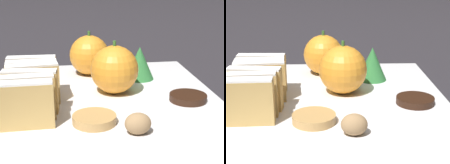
# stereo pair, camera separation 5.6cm
# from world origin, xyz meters

# --- Properties ---
(ground_plane) EXTENTS (6.00, 6.00, 0.00)m
(ground_plane) POSITION_xyz_m (0.00, 0.00, 0.00)
(ground_plane) COLOR #28262B
(serving_platter) EXTENTS (0.34, 0.42, 0.01)m
(serving_platter) POSITION_xyz_m (0.00, 0.00, 0.01)
(serving_platter) COLOR white
(serving_platter) RESTS_ON ground_plane
(stollen_slice_front) EXTENTS (0.08, 0.02, 0.06)m
(stollen_slice_front) POSITION_xyz_m (-0.12, -0.08, 0.04)
(stollen_slice_front) COLOR tan
(stollen_slice_front) RESTS_ON serving_platter
(stollen_slice_second) EXTENTS (0.08, 0.02, 0.06)m
(stollen_slice_second) POSITION_xyz_m (-0.12, -0.06, 0.04)
(stollen_slice_second) COLOR tan
(stollen_slice_second) RESTS_ON serving_platter
(stollen_slice_third) EXTENTS (0.08, 0.03, 0.06)m
(stollen_slice_third) POSITION_xyz_m (-0.12, -0.03, 0.04)
(stollen_slice_third) COLOR tan
(stollen_slice_third) RESTS_ON serving_platter
(stollen_slice_fourth) EXTENTS (0.08, 0.03, 0.06)m
(stollen_slice_fourth) POSITION_xyz_m (-0.12, -0.00, 0.04)
(stollen_slice_fourth) COLOR tan
(stollen_slice_fourth) RESTS_ON serving_platter
(stollen_slice_fifth) EXTENTS (0.08, 0.02, 0.06)m
(stollen_slice_fifth) POSITION_xyz_m (-0.12, 0.02, 0.04)
(stollen_slice_fifth) COLOR tan
(stollen_slice_fifth) RESTS_ON serving_platter
(stollen_slice_sixth) EXTENTS (0.08, 0.02, 0.06)m
(stollen_slice_sixth) POSITION_xyz_m (-0.12, 0.05, 0.04)
(stollen_slice_sixth) COLOR tan
(stollen_slice_sixth) RESTS_ON serving_platter
(orange_near) EXTENTS (0.08, 0.08, 0.09)m
(orange_near) POSITION_xyz_m (0.01, 0.04, 0.05)
(orange_near) COLOR orange
(orange_near) RESTS_ON serving_platter
(orange_far) EXTENTS (0.07, 0.07, 0.08)m
(orange_far) POSITION_xyz_m (-0.02, 0.14, 0.05)
(orange_far) COLOR orange
(orange_far) RESTS_ON serving_platter
(walnut) EXTENTS (0.03, 0.03, 0.03)m
(walnut) POSITION_xyz_m (0.02, -0.12, 0.03)
(walnut) COLOR #9E7A51
(walnut) RESTS_ON serving_platter
(chocolate_cookie) EXTENTS (0.06, 0.06, 0.01)m
(chocolate_cookie) POSITION_xyz_m (0.12, -0.02, 0.02)
(chocolate_cookie) COLOR black
(chocolate_cookie) RESTS_ON serving_platter
(gingerbread_cookie) EXTENTS (0.06, 0.06, 0.01)m
(gingerbread_cookie) POSITION_xyz_m (-0.03, -0.08, 0.02)
(gingerbread_cookie) COLOR tan
(gingerbread_cookie) RESTS_ON serving_platter
(evergreen_sprig) EXTENTS (0.05, 0.05, 0.06)m
(evergreen_sprig) POSITION_xyz_m (0.06, 0.10, 0.04)
(evergreen_sprig) COLOR #2D7538
(evergreen_sprig) RESTS_ON serving_platter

